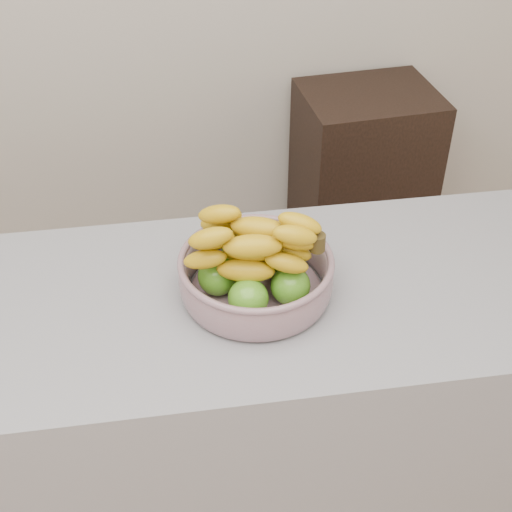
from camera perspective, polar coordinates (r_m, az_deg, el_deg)
The scene contains 3 objects.
counter at distance 1.84m, azimuth -9.22°, elevation -14.42°, with size 2.00×0.60×0.90m, color gray.
cabinet at distance 2.73m, azimuth 8.32°, elevation 4.86°, with size 0.46×0.37×0.83m, color black.
fruit_bowl at distance 1.48m, azimuth -0.02°, elevation -1.12°, with size 0.32×0.32×0.19m.
Camera 1 is at (0.12, -0.39, 1.90)m, focal length 50.00 mm.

